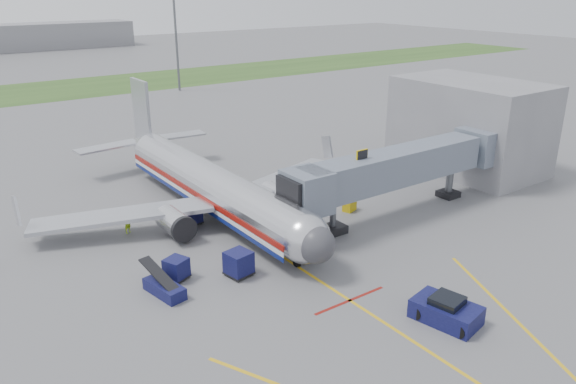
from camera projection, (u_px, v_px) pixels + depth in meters
ground at (313, 277)px, 40.74m from camera, size 400.00×400.00×0.00m
grass_strip at (29, 93)px, 109.26m from camera, size 300.00×25.00×0.01m
apron_markings at (386, 324)px, 35.10m from camera, size 21.52×50.00×0.01m
airliner at (211, 185)px, 51.43m from camera, size 32.10×35.67×10.25m
jet_bridge at (393, 169)px, 50.00m from camera, size 25.30×4.00×6.90m
terminal at (469, 126)px, 62.99m from camera, size 10.00×16.00×10.00m
light_mast_right at (176, 34)px, 107.73m from camera, size 2.00×0.44×20.40m
pushback_tug at (446, 311)px, 35.19m from camera, size 3.28×4.50×1.70m
baggage_cart_a at (176, 269)px, 40.16m from camera, size 1.95×1.95×1.61m
baggage_cart_b at (239, 264)px, 40.63m from camera, size 2.00×2.00×1.86m
baggage_cart_c at (189, 214)px, 49.31m from camera, size 1.98×1.98×1.94m
belt_loader at (164, 288)px, 38.30m from camera, size 1.91×4.21×1.99m
ground_power_cart at (349, 206)px, 52.42m from camera, size 1.48×1.22×1.02m
ramp_worker at (127, 223)px, 47.62m from camera, size 0.75×0.62×1.77m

